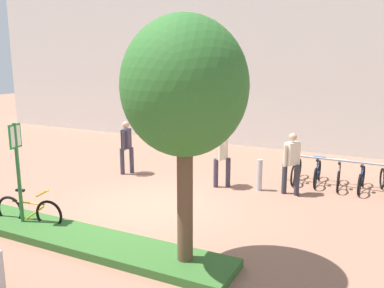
{
  "coord_description": "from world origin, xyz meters",
  "views": [
    {
      "loc": [
        5.4,
        -8.41,
        3.75
      ],
      "look_at": [
        0.36,
        1.62,
        1.35
      ],
      "focal_mm": 38.73,
      "sensor_mm": 36.0,
      "label": 1
    }
  ],
  "objects_px": {
    "tree_sidewalk": "(185,88)",
    "person_casual_tan": "(292,160)",
    "person_shirt_blue": "(222,154)",
    "bollard_steel": "(259,175)",
    "bike_rack_cluster": "(350,177)",
    "person_suited_dark": "(126,144)",
    "bike_at_sign": "(29,212)",
    "parking_sign_post": "(17,161)"
  },
  "relations": [
    {
      "from": "person_casual_tan",
      "to": "tree_sidewalk",
      "type": "bearing_deg",
      "value": -98.4
    },
    {
      "from": "parking_sign_post",
      "to": "bollard_steel",
      "type": "height_order",
      "value": "parking_sign_post"
    },
    {
      "from": "bike_rack_cluster",
      "to": "person_shirt_blue",
      "type": "xyz_separation_m",
      "value": [
        -3.36,
        -1.48,
        0.64
      ]
    },
    {
      "from": "tree_sidewalk",
      "to": "person_casual_tan",
      "type": "bearing_deg",
      "value": 81.6
    },
    {
      "from": "tree_sidewalk",
      "to": "person_shirt_blue",
      "type": "bearing_deg",
      "value": 104.76
    },
    {
      "from": "person_casual_tan",
      "to": "parking_sign_post",
      "type": "bearing_deg",
      "value": -133.76
    },
    {
      "from": "tree_sidewalk",
      "to": "bollard_steel",
      "type": "relative_size",
      "value": 4.92
    },
    {
      "from": "bike_rack_cluster",
      "to": "person_suited_dark",
      "type": "xyz_separation_m",
      "value": [
        -6.63,
        -1.58,
        0.64
      ]
    },
    {
      "from": "bike_at_sign",
      "to": "person_casual_tan",
      "type": "height_order",
      "value": "person_casual_tan"
    },
    {
      "from": "bike_at_sign",
      "to": "bollard_steel",
      "type": "height_order",
      "value": "bollard_steel"
    },
    {
      "from": "parking_sign_post",
      "to": "person_suited_dark",
      "type": "relative_size",
      "value": 1.37
    },
    {
      "from": "parking_sign_post",
      "to": "person_suited_dark",
      "type": "xyz_separation_m",
      "value": [
        -0.48,
        4.63,
        -0.57
      ]
    },
    {
      "from": "parking_sign_post",
      "to": "bollard_steel",
      "type": "bearing_deg",
      "value": 51.72
    },
    {
      "from": "person_shirt_blue",
      "to": "parking_sign_post",
      "type": "bearing_deg",
      "value": -120.55
    },
    {
      "from": "bike_rack_cluster",
      "to": "person_shirt_blue",
      "type": "relative_size",
      "value": 2.19
    },
    {
      "from": "bike_at_sign",
      "to": "person_shirt_blue",
      "type": "bearing_deg",
      "value": 59.22
    },
    {
      "from": "parking_sign_post",
      "to": "bike_rack_cluster",
      "type": "distance_m",
      "value": 8.83
    },
    {
      "from": "person_casual_tan",
      "to": "bike_rack_cluster",
      "type": "bearing_deg",
      "value": 41.9
    },
    {
      "from": "bike_at_sign",
      "to": "person_suited_dark",
      "type": "xyz_separation_m",
      "value": [
        -0.54,
        4.49,
        0.63
      ]
    },
    {
      "from": "bollard_steel",
      "to": "bike_rack_cluster",
      "type": "bearing_deg",
      "value": 29.92
    },
    {
      "from": "person_suited_dark",
      "to": "person_casual_tan",
      "type": "height_order",
      "value": "same"
    },
    {
      "from": "person_shirt_blue",
      "to": "person_casual_tan",
      "type": "relative_size",
      "value": 1.0
    },
    {
      "from": "parking_sign_post",
      "to": "person_shirt_blue",
      "type": "distance_m",
      "value": 5.53
    },
    {
      "from": "bike_rack_cluster",
      "to": "person_suited_dark",
      "type": "distance_m",
      "value": 6.85
    },
    {
      "from": "bike_rack_cluster",
      "to": "person_shirt_blue",
      "type": "bearing_deg",
      "value": -156.18
    },
    {
      "from": "bike_at_sign",
      "to": "person_suited_dark",
      "type": "height_order",
      "value": "person_suited_dark"
    },
    {
      "from": "bike_rack_cluster",
      "to": "parking_sign_post",
      "type": "bearing_deg",
      "value": -134.7
    },
    {
      "from": "parking_sign_post",
      "to": "person_shirt_blue",
      "type": "relative_size",
      "value": 1.37
    },
    {
      "from": "parking_sign_post",
      "to": "person_suited_dark",
      "type": "height_order",
      "value": "parking_sign_post"
    },
    {
      "from": "bollard_steel",
      "to": "person_suited_dark",
      "type": "distance_m",
      "value": 4.39
    },
    {
      "from": "tree_sidewalk",
      "to": "person_suited_dark",
      "type": "bearing_deg",
      "value": 134.67
    },
    {
      "from": "tree_sidewalk",
      "to": "person_suited_dark",
      "type": "relative_size",
      "value": 2.58
    },
    {
      "from": "bollard_steel",
      "to": "person_suited_dark",
      "type": "bearing_deg",
      "value": -176.43
    },
    {
      "from": "bike_at_sign",
      "to": "person_casual_tan",
      "type": "relative_size",
      "value": 0.97
    },
    {
      "from": "person_suited_dark",
      "to": "person_casual_tan",
      "type": "bearing_deg",
      "value": 3.53
    },
    {
      "from": "bollard_steel",
      "to": "person_casual_tan",
      "type": "bearing_deg",
      "value": 3.33
    },
    {
      "from": "bike_at_sign",
      "to": "person_casual_tan",
      "type": "xyz_separation_m",
      "value": [
        4.69,
        4.81,
        0.63
      ]
    },
    {
      "from": "bike_at_sign",
      "to": "person_casual_tan",
      "type": "distance_m",
      "value": 6.75
    },
    {
      "from": "bike_at_sign",
      "to": "bike_rack_cluster",
      "type": "distance_m",
      "value": 8.6
    },
    {
      "from": "tree_sidewalk",
      "to": "person_suited_dark",
      "type": "xyz_separation_m",
      "value": [
        -4.51,
        4.56,
        -2.24
      ]
    },
    {
      "from": "tree_sidewalk",
      "to": "bike_at_sign",
      "type": "xyz_separation_m",
      "value": [
        -3.96,
        0.07,
        -2.87
      ]
    },
    {
      "from": "bike_at_sign",
      "to": "person_suited_dark",
      "type": "distance_m",
      "value": 4.57
    }
  ]
}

